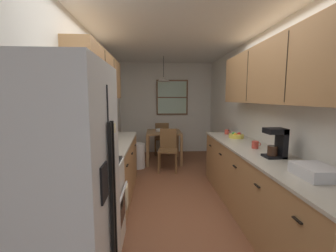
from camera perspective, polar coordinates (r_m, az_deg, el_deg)
The scene contains 26 objects.
ground_plane at distance 4.06m, azimuth 1.49°, elevation -15.49°, with size 12.00×12.00×0.00m, color brown.
wall_left at distance 3.88m, azimuth -18.76°, elevation 2.51°, with size 0.10×9.00×2.55m, color white.
wall_right at distance 4.10m, azimuth 20.72°, elevation 2.66°, with size 0.10×9.00×2.55m, color white.
wall_back at distance 6.39m, azimuth -0.52°, elevation 4.62°, with size 4.40×0.10×2.55m, color white.
ceiling_slab at distance 3.88m, azimuth 1.62°, elevation 22.50°, with size 4.40×9.00×0.08m, color white.
refrigerator at distance 1.71m, azimuth -26.26°, elevation -16.69°, with size 0.70×0.78×1.80m.
stove_range at distance 2.52m, azimuth -19.59°, elevation -19.09°, with size 0.66×0.63×1.10m.
microwave_over_range at distance 2.30m, azimuth -23.68°, elevation 10.19°, with size 0.39×0.62×0.33m.
counter_left at distance 3.67m, azimuth -14.11°, elevation -10.73°, with size 0.64×1.90×0.90m.
upper_cabinets_left at distance 3.49m, azimuth -17.32°, elevation 12.21°, with size 0.33×1.98×0.65m.
counter_right at distance 3.19m, azimuth 22.08°, elevation -13.85°, with size 0.64×3.15×0.90m.
upper_cabinets_right at distance 3.02m, azimuth 26.27°, elevation 12.31°, with size 0.33×2.83×0.75m.
dining_table at distance 5.42m, azimuth -1.11°, elevation -2.67°, with size 0.83×0.89×0.76m.
dining_chair_near at distance 4.81m, azimuth -0.01°, elevation -5.59°, with size 0.44×0.44×0.90m.
dining_chair_far at distance 6.09m, azimuth -1.60°, elevation -2.86°, with size 0.41×0.41×0.90m.
pendant_light at distance 5.36m, azimuth -1.14°, elevation 11.98°, with size 0.33×0.33×0.59m.
back_window at distance 6.33m, azimuth 1.07°, elevation 7.38°, with size 0.89×0.05×0.99m.
trash_bin at distance 5.04m, azimuth -7.65°, elevation -7.65°, with size 0.29×0.29×0.56m, color white.
storage_canister at distance 2.75m, azimuth -17.65°, elevation -5.27°, with size 0.13×0.13×0.18m.
dish_towel at distance 2.57m, azimuth -10.62°, elevation -17.45°, with size 0.02×0.16×0.24m, color beige.
coffee_maker at distance 2.78m, azimuth 26.43°, elevation -3.79°, with size 0.22×0.18×0.33m.
mug_by_coffeemaker at distance 4.24m, azimuth 14.97°, elevation -1.49°, with size 0.11×0.08×0.09m.
mug_spare at distance 3.18m, azimuth 21.64°, elevation -4.52°, with size 0.12×0.09×0.10m.
fruit_bowl at distance 3.90m, azimuth 17.22°, elevation -2.41°, with size 0.25×0.25×0.09m.
dish_rack at distance 2.29m, azimuth 33.82°, elevation -9.75°, with size 0.28×0.34×0.10m, color silver.
table_serving_bowl at distance 5.42m, azimuth -2.11°, elevation -1.07°, with size 0.21×0.21×0.06m, color silver.
Camera 1 is at (-0.33, -2.73, 1.57)m, focal length 23.56 mm.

